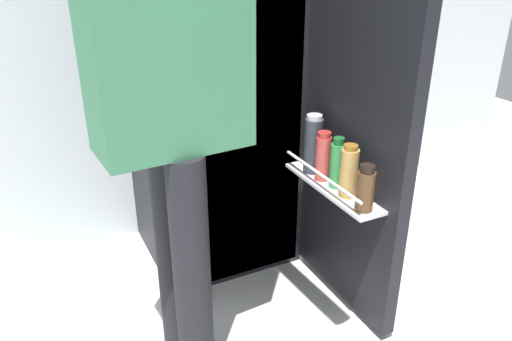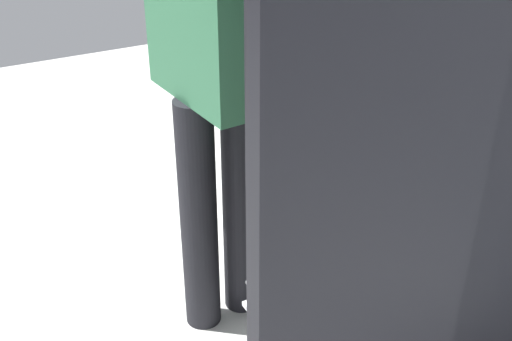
# 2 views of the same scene
# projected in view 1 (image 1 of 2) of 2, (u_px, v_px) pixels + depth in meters

# --- Properties ---
(ground_plane) EXTENTS (6.72, 6.72, 0.00)m
(ground_plane) POSITION_uv_depth(u_px,v_px,m) (265.00, 311.00, 2.05)
(ground_plane) COLOR silver
(refrigerator) EXTENTS (0.67, 1.18, 1.75)m
(refrigerator) POSITION_uv_depth(u_px,v_px,m) (219.00, 72.00, 2.08)
(refrigerator) COLOR black
(refrigerator) RESTS_ON ground_plane
(person) EXTENTS (0.57, 0.73, 1.65)m
(person) POSITION_uv_depth(u_px,v_px,m) (173.00, 91.00, 1.41)
(person) COLOR black
(person) RESTS_ON ground_plane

